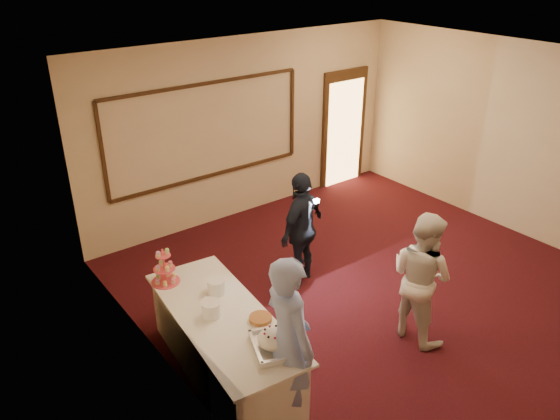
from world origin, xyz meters
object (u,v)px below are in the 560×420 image
at_px(plate_stack_b, 216,286).
at_px(man, 289,341).
at_px(plate_stack_a, 211,309).
at_px(woman, 421,277).
at_px(pavlova_tray, 274,341).
at_px(cupcake_stand, 164,269).
at_px(tart, 260,319).
at_px(guest, 302,228).
at_px(buffet_table, 224,344).

xyz_separation_m(plate_stack_b, man, (0.03, -1.27, 0.05)).
bearing_deg(plate_stack_a, woman, -21.11).
distance_m(pavlova_tray, cupcake_stand, 1.70).
distance_m(tart, guest, 2.02).
bearing_deg(pavlova_tray, cupcake_stand, 100.49).
height_order(buffet_table, plate_stack_a, plate_stack_a).
bearing_deg(plate_stack_a, buffet_table, -30.62).
relative_size(plate_stack_a, plate_stack_b, 0.99).
distance_m(buffet_table, pavlova_tray, 0.89).
relative_size(woman, guest, 1.01).
bearing_deg(guest, buffet_table, 6.75).
bearing_deg(buffet_table, pavlova_tray, -80.97).
bearing_deg(pavlova_tray, woman, -1.99).
xyz_separation_m(pavlova_tray, plate_stack_b, (0.05, 1.13, 0.00)).
bearing_deg(cupcake_stand, plate_stack_a, -83.78).
height_order(plate_stack_b, man, man).
relative_size(cupcake_stand, tart, 1.73).
height_order(tart, man, man).
distance_m(plate_stack_a, plate_stack_b, 0.41).
distance_m(buffet_table, cupcake_stand, 1.09).
xyz_separation_m(cupcake_stand, man, (0.38, -1.80, -0.03)).
relative_size(tart, guest, 0.17).
distance_m(woman, guest, 1.79).
distance_m(pavlova_tray, woman, 2.06).
bearing_deg(plate_stack_b, pavlova_tray, -92.30).
bearing_deg(woman, cupcake_stand, 53.92).
xyz_separation_m(man, woman, (1.99, 0.07, -0.10)).
xyz_separation_m(buffet_table, cupcake_stand, (-0.19, 0.92, 0.55)).
distance_m(plate_stack_a, guest, 2.12).
height_order(plate_stack_b, guest, guest).
bearing_deg(man, pavlova_tray, 32.96).
relative_size(man, woman, 1.12).
distance_m(plate_stack_a, woman, 2.44).
bearing_deg(man, cupcake_stand, 17.24).
bearing_deg(cupcake_stand, woman, -36.26).
bearing_deg(plate_stack_b, woman, -30.76).
distance_m(plate_stack_a, man, 0.99).
bearing_deg(tart, plate_stack_a, 132.43).
relative_size(pavlova_tray, man, 0.34).
relative_size(cupcake_stand, plate_stack_a, 2.33).
height_order(buffet_table, plate_stack_b, plate_stack_b).
relative_size(buffet_table, plate_stack_a, 11.54).
relative_size(plate_stack_b, woman, 0.13).
height_order(buffet_table, cupcake_stand, cupcake_stand).
xyz_separation_m(pavlova_tray, plate_stack_a, (-0.21, 0.81, -0.00)).
bearing_deg(guest, pavlova_tray, 24.25).
distance_m(man, woman, 1.99).
relative_size(cupcake_stand, guest, 0.29).
bearing_deg(plate_stack_b, tart, -82.43).
distance_m(plate_stack_b, woman, 2.35).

